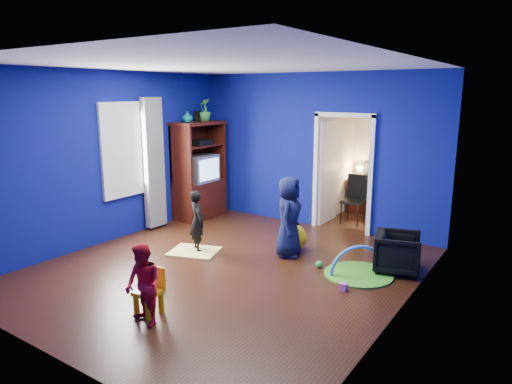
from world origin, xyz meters
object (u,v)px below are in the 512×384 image
Objects in this scene: crt_tv at (201,168)px; folding_chair at (353,200)px; child_black at (197,221)px; armchair at (398,252)px; vase at (187,117)px; tv_armoire at (199,170)px; study_desk at (370,196)px; kid_chair at (148,294)px; toddler_red at (143,285)px; hopper_ball at (293,238)px; child_navy at (289,217)px; play_mat at (358,274)px.

folding_chair is at bearing 25.39° from crt_tv.
child_black is at bearing -116.48° from folding_chair.
armchair is 2.91× the size of vase.
crt_tv is at bearing 0.00° from tv_armoire.
tv_armoire is at bearing -154.92° from folding_chair.
kid_chair is at bearing -94.90° from study_desk.
toddler_red reaches higher than hopper_ball.
crt_tv reaches higher than hopper_ball.
hopper_ball is at bearing -15.80° from crt_tv.
vase reaches higher than hopper_ball.
child_navy is 2.84m from crt_tv.
folding_chair is (-1.10, 2.44, 0.45)m from play_mat.
armchair is 3.53m from kid_chair.
armchair reaches higher than play_mat.
crt_tv is (0.04, 0.00, 0.04)m from tv_armoire.
armchair is at bearing 47.43° from play_mat.
play_mat is at bearing -16.04° from tv_armoire.
toddler_red is 1.34× the size of crt_tv.
tv_armoire reaches higher than hopper_ball.
armchair is 1.69m from child_navy.
kid_chair is 2.95m from play_mat.
child_navy is at bearing 84.89° from armchair.
crt_tv is at bearing -154.61° from folding_chair.
hopper_ball is at bearing -114.01° from child_black.
toddler_red is 0.33m from kid_chair.
kid_chair is (-0.15, 0.20, -0.22)m from toddler_red.
hopper_ball is at bearing 76.16° from armchair.
hopper_ball is 0.50× the size of study_desk.
vase is (-1.35, 1.32, 1.57)m from child_black.
play_mat is at bearing -137.66° from child_black.
armchair is at bearing -97.07° from child_navy.
crt_tv is (0.04, 0.30, -1.05)m from vase.
child_navy is (1.33, 0.63, 0.13)m from child_black.
hopper_ball is (-1.68, -0.05, -0.07)m from armchair.
play_mat is (-0.40, -0.44, -0.28)m from armchair.
crt_tv is 0.80× the size of study_desk.
tv_armoire is at bearing 90.00° from vase.
study_desk is (2.81, 2.58, -1.69)m from vase.
toddler_red is at bearing 157.95° from child_navy.
child_black is at bearing -50.16° from tv_armoire.
hopper_ball is at bearing 163.02° from play_mat.
study_desk is (0.18, 3.01, 0.16)m from hopper_ball.
crt_tv is at bearing 52.10° from child_navy.
child_navy reaches higher than study_desk.
play_mat is at bearing 75.30° from toddler_red.
crt_tv is at bearing -19.61° from child_black.
kid_chair is at bearing 154.34° from child_navy.
play_mat is (3.91, -0.82, -2.06)m from vase.
crt_tv is (-1.31, 1.62, 0.52)m from child_black.
child_black reaches higher than folding_chair.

